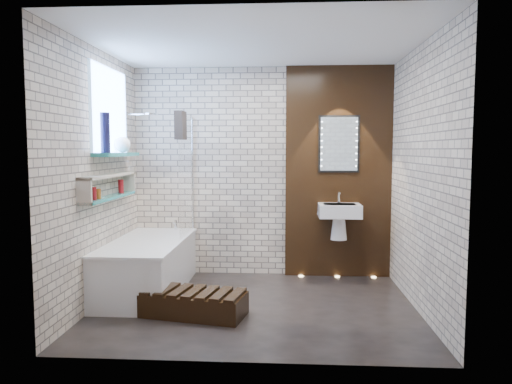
# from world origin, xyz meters

# --- Properties ---
(ground) EXTENTS (3.20, 3.20, 0.00)m
(ground) POSITION_xyz_m (0.00, 0.00, 0.00)
(ground) COLOR black
(ground) RESTS_ON ground
(room_shell) EXTENTS (3.24, 3.20, 2.60)m
(room_shell) POSITION_xyz_m (0.00, 0.00, 1.30)
(room_shell) COLOR tan
(room_shell) RESTS_ON ground
(walnut_panel) EXTENTS (1.30, 0.06, 2.60)m
(walnut_panel) POSITION_xyz_m (0.95, 1.27, 1.30)
(walnut_panel) COLOR black
(walnut_panel) RESTS_ON ground
(clerestory_window) EXTENTS (0.18, 1.00, 0.94)m
(clerestory_window) POSITION_xyz_m (-1.57, 0.35, 1.90)
(clerestory_window) COLOR #7FADE0
(clerestory_window) RESTS_ON room_shell
(display_niche) EXTENTS (0.14, 1.30, 0.26)m
(display_niche) POSITION_xyz_m (-1.53, 0.15, 1.20)
(display_niche) COLOR teal
(display_niche) RESTS_ON room_shell
(bathtub) EXTENTS (0.79, 1.74, 0.70)m
(bathtub) POSITION_xyz_m (-1.22, 0.45, 0.29)
(bathtub) COLOR white
(bathtub) RESTS_ON ground
(bath_screen) EXTENTS (0.01, 0.78, 1.40)m
(bath_screen) POSITION_xyz_m (-0.87, 0.89, 1.28)
(bath_screen) COLOR white
(bath_screen) RESTS_ON bathtub
(towel) EXTENTS (0.09, 0.24, 0.31)m
(towel) POSITION_xyz_m (-0.87, 0.60, 1.85)
(towel) COLOR #2A2321
(towel) RESTS_ON bath_screen
(shower_head) EXTENTS (0.18, 0.18, 0.02)m
(shower_head) POSITION_xyz_m (-1.30, 0.95, 2.00)
(shower_head) COLOR silver
(shower_head) RESTS_ON room_shell
(washbasin) EXTENTS (0.50, 0.36, 0.58)m
(washbasin) POSITION_xyz_m (0.95, 1.07, 0.79)
(washbasin) COLOR white
(washbasin) RESTS_ON walnut_panel
(led_mirror) EXTENTS (0.50, 0.02, 0.70)m
(led_mirror) POSITION_xyz_m (0.95, 1.23, 1.65)
(led_mirror) COLOR black
(led_mirror) RESTS_ON walnut_panel
(walnut_step) EXTENTS (1.04, 0.62, 0.22)m
(walnut_step) POSITION_xyz_m (-0.57, -0.30, 0.11)
(walnut_step) COLOR black
(walnut_step) RESTS_ON ground
(niche_bottles) EXTENTS (0.06, 0.83, 0.15)m
(niche_bottles) POSITION_xyz_m (-1.53, 0.11, 1.17)
(niche_bottles) COLOR maroon
(niche_bottles) RESTS_ON display_niche
(sill_vases) EXTENTS (0.17, 0.65, 0.40)m
(sill_vases) POSITION_xyz_m (-1.50, 0.29, 1.68)
(sill_vases) COLOR white
(sill_vases) RESTS_ON clerestory_window
(floor_uplights) EXTENTS (0.96, 0.06, 0.01)m
(floor_uplights) POSITION_xyz_m (0.95, 1.20, 0.01)
(floor_uplights) COLOR #FFD899
(floor_uplights) RESTS_ON ground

